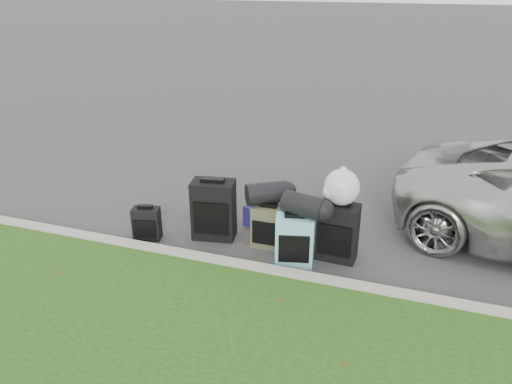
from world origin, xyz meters
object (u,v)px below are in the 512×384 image
(suitcase_large_black_right, at_px, (338,232))
(tote_navy, at_px, (255,216))
(suitcase_small_black, at_px, (147,224))
(suitcase_olive, at_px, (268,226))
(tote_green, at_px, (202,203))
(suitcase_large_black_left, at_px, (214,210))
(suitcase_teal, at_px, (294,241))

(suitcase_large_black_right, relative_size, tote_navy, 2.47)
(suitcase_small_black, xyz_separation_m, suitcase_olive, (1.62, 0.34, 0.06))
(suitcase_small_black, xyz_separation_m, tote_green, (0.40, 0.93, -0.05))
(tote_green, relative_size, tote_navy, 1.19)
(suitcase_small_black, relative_size, suitcase_large_black_left, 0.56)
(suitcase_large_black_left, relative_size, tote_green, 2.28)
(suitcase_small_black, bearing_deg, suitcase_large_black_left, 8.01)
(suitcase_large_black_right, bearing_deg, tote_green, 166.95)
(suitcase_large_black_right, bearing_deg, suitcase_teal, -144.29)
(suitcase_small_black, distance_m, suitcase_teal, 2.06)
(suitcase_large_black_left, distance_m, suitcase_olive, 0.78)
(suitcase_small_black, height_order, suitcase_olive, suitcase_olive)
(suitcase_large_black_left, bearing_deg, suitcase_small_black, -167.62)
(suitcase_small_black, height_order, suitcase_large_black_right, suitcase_large_black_right)
(suitcase_small_black, bearing_deg, suitcase_teal, -14.00)
(suitcase_large_black_left, xyz_separation_m, suitcase_olive, (0.77, -0.00, -0.12))
(suitcase_small_black, relative_size, suitcase_teal, 0.70)
(suitcase_small_black, xyz_separation_m, suitcase_large_black_right, (2.53, 0.33, 0.15))
(suitcase_large_black_right, distance_m, tote_green, 2.22)
(suitcase_large_black_left, distance_m, tote_navy, 0.70)
(suitcase_teal, distance_m, suitcase_large_black_right, 0.57)
(suitcase_olive, distance_m, tote_navy, 0.62)
(suitcase_large_black_right, bearing_deg, suitcase_large_black_left, -178.04)
(suitcase_large_black_left, bearing_deg, suitcase_large_black_right, -10.84)
(suitcase_olive, xyz_separation_m, tote_green, (-1.22, 0.58, -0.11))
(suitcase_small_black, xyz_separation_m, suitcase_teal, (2.05, 0.02, 0.10))
(suitcase_small_black, bearing_deg, tote_navy, 19.03)
(suitcase_olive, height_order, suitcase_large_black_right, suitcase_large_black_right)
(suitcase_olive, xyz_separation_m, tote_navy, (-0.35, 0.49, -0.14))
(suitcase_large_black_left, xyz_separation_m, tote_green, (-0.44, 0.58, -0.23))
(suitcase_small_black, height_order, suitcase_large_black_left, suitcase_large_black_left)
(suitcase_olive, bearing_deg, suitcase_small_black, -168.57)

